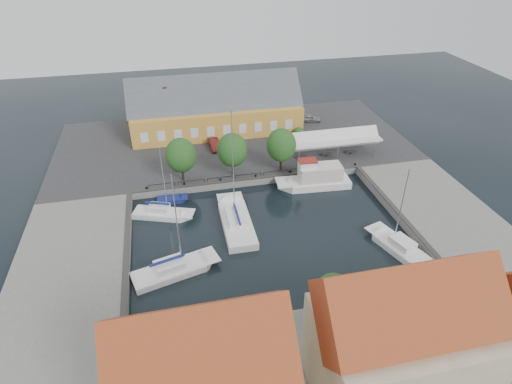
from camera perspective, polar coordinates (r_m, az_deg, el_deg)
ground at (r=51.95m, az=1.47°, el=-4.86°), size 140.00×140.00×0.00m
north_quay at (r=70.99m, az=-3.05°, el=6.49°), size 56.00×26.00×1.00m
west_quay at (r=50.37m, az=-23.30°, el=-8.70°), size 12.00×24.00×1.00m
east_quay at (r=58.77m, az=23.29°, el=-2.36°), size 12.00×24.00×1.00m
south_bank at (r=37.77m, az=9.89°, el=-23.29°), size 56.00×14.00×1.00m
quay_edge_fittings at (r=55.11m, az=0.31°, el=-1.06°), size 56.00×24.72×0.40m
warehouse at (r=73.96m, az=-5.90°, el=10.78°), size 28.56×14.00×9.55m
tent_canopy at (r=65.89m, az=10.38°, el=6.92°), size 14.00×4.00×2.83m
quay_trees at (r=59.03m, az=-3.20°, el=5.59°), size 18.20×4.20×6.30m
car_silver at (r=78.24m, az=7.23°, el=9.73°), size 4.03×2.26×1.29m
car_red at (r=68.13m, az=-5.55°, el=6.34°), size 1.65×4.30×1.40m
center_sailboat at (r=52.32m, az=-2.64°, el=-4.08°), size 3.55×11.46×15.21m
trawler at (r=60.10m, az=8.01°, el=1.63°), size 10.69×3.83×5.00m
east_boat_c at (r=51.24m, az=18.49°, el=-7.09°), size 5.00×8.64×10.69m
west_boat_a at (r=55.08m, az=-12.39°, el=-2.94°), size 7.95×4.70×10.41m
west_boat_d at (r=46.63m, az=-10.89°, el=-10.28°), size 9.65×5.14×12.38m
launch_sw at (r=41.78m, az=-13.71°, el=-17.48°), size 4.42×2.38×0.98m
launch_nw at (r=57.88m, az=-11.15°, el=-1.10°), size 4.17×1.80×0.88m
townhouses at (r=33.01m, az=15.60°, el=-20.16°), size 36.30×8.50×12.00m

